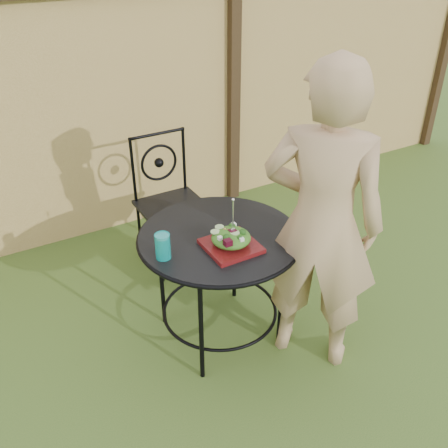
# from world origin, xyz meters

# --- Properties ---
(ground) EXTENTS (60.00, 60.00, 0.00)m
(ground) POSITION_xyz_m (0.00, 0.00, 0.00)
(ground) COLOR #254616
(ground) RESTS_ON ground
(fence) EXTENTS (8.00, 0.12, 1.90)m
(fence) POSITION_xyz_m (-0.00, 2.19, 0.95)
(fence) COLOR #EAC473
(fence) RESTS_ON ground
(patio_table) EXTENTS (0.92, 0.92, 0.72)m
(patio_table) POSITION_xyz_m (0.30, 0.62, 0.59)
(patio_table) COLOR black
(patio_table) RESTS_ON ground
(patio_chair) EXTENTS (0.46, 0.46, 0.95)m
(patio_chair) POSITION_xyz_m (0.40, 1.53, 0.50)
(patio_chair) COLOR black
(patio_chair) RESTS_ON ground
(diner) EXTENTS (0.74, 0.76, 1.75)m
(diner) POSITION_xyz_m (0.69, 0.24, 0.87)
(diner) COLOR tan
(diner) RESTS_ON ground
(salad_plate) EXTENTS (0.27, 0.27, 0.02)m
(salad_plate) POSITION_xyz_m (0.29, 0.48, 0.74)
(salad_plate) COLOR #450D09
(salad_plate) RESTS_ON patio_table
(salad) EXTENTS (0.21, 0.21, 0.08)m
(salad) POSITION_xyz_m (0.29, 0.48, 0.79)
(salad) COLOR #235614
(salad) RESTS_ON salad_plate
(fork) EXTENTS (0.01, 0.01, 0.18)m
(fork) POSITION_xyz_m (0.30, 0.48, 0.92)
(fork) COLOR silver
(fork) RESTS_ON salad
(drinking_glass) EXTENTS (0.08, 0.08, 0.14)m
(drinking_glass) POSITION_xyz_m (-0.06, 0.57, 0.79)
(drinking_glass) COLOR #0C928E
(drinking_glass) RESTS_ON patio_table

